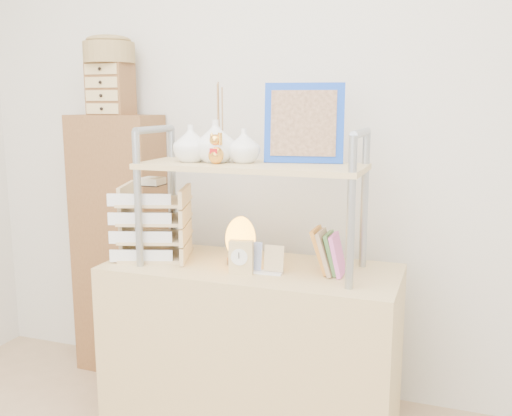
{
  "coord_description": "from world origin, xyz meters",
  "views": [
    {
      "loc": [
        0.77,
        -0.92,
        1.41
      ],
      "look_at": [
        0.02,
        1.2,
        0.99
      ],
      "focal_mm": 40.0,
      "sensor_mm": 36.0,
      "label": 1
    }
  ],
  "objects": [
    {
      "name": "hutch",
      "position": [
        -0.04,
        1.21,
        1.19
      ],
      "size": [
        0.9,
        0.34,
        0.74
      ],
      "color": "#92989F",
      "rests_on": "desk"
    },
    {
      "name": "desk_clock",
      "position": [
        -0.0,
        1.09,
        0.82
      ],
      "size": [
        0.1,
        0.06,
        0.13
      ],
      "color": "tan",
      "rests_on": "desk"
    },
    {
      "name": "drawer_chest",
      "position": [
        -0.87,
        1.55,
        1.48
      ],
      "size": [
        0.2,
        0.16,
        0.25
      ],
      "color": "brown",
      "rests_on": "cabinet"
    },
    {
      "name": "desk",
      "position": [
        0.0,
        1.2,
        0.38
      ],
      "size": [
        1.2,
        0.5,
        0.75
      ],
      "primitive_type": "cube",
      "color": "tan",
      "rests_on": "ground"
    },
    {
      "name": "woven_basket",
      "position": [
        -0.87,
        1.55,
        1.65
      ],
      "size": [
        0.25,
        0.25,
        0.1
      ],
      "primitive_type": "cylinder",
      "color": "olive",
      "rests_on": "drawer_chest"
    },
    {
      "name": "salt_lamp",
      "position": [
        -0.05,
        1.22,
        0.85
      ],
      "size": [
        0.13,
        0.12,
        0.2
      ],
      "color": "brown",
      "rests_on": "desk"
    },
    {
      "name": "postcard_stand",
      "position": [
        0.07,
        1.13,
        0.78
      ],
      "size": [
        0.17,
        0.05,
        0.12
      ],
      "color": "white",
      "rests_on": "desk"
    },
    {
      "name": "cabinet",
      "position": [
        -0.87,
        1.57,
        0.68
      ],
      "size": [
        0.45,
        0.25,
        1.35
      ],
      "primitive_type": "cube",
      "rotation": [
        0.0,
        0.0,
        -0.02
      ],
      "color": "brown",
      "rests_on": "ground"
    },
    {
      "name": "letter_tray",
      "position": [
        -0.44,
        1.2,
        0.89
      ],
      "size": [
        0.35,
        0.35,
        0.35
      ],
      "color": "#D6B680",
      "rests_on": "desk"
    }
  ]
}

